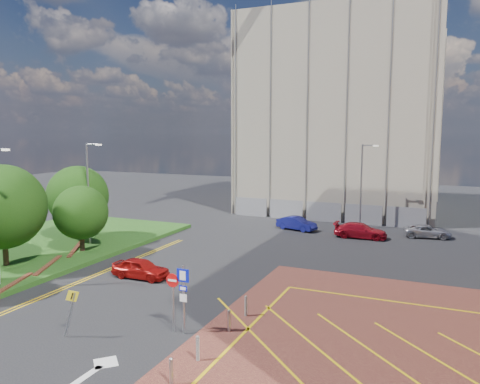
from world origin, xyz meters
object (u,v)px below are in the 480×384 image
Objects in this scene: tree_c at (81,213)px; car_silver_back at (427,231)px; tree_b at (3,207)px; sign_cluster at (179,292)px; warning_sign at (71,308)px; car_blue_back at (297,223)px; car_red_back at (360,231)px; tree_d at (78,196)px; lamp_left_far at (89,189)px; car_red_left at (141,268)px; lamp_back at (362,183)px.

car_silver_back is at bearing 34.83° from tree_c.
sign_cluster is (15.80, -4.02, -2.28)m from tree_b.
tree_b is 13.65m from warning_sign.
car_blue_back is (12.17, 14.93, -2.56)m from tree_c.
car_red_back is at bearing 79.13° from sign_cluster.
warning_sign is (12.70, -14.45, -2.44)m from tree_d.
tree_b reaches higher than tree_c.
warning_sign is at bearing -51.70° from lamp_left_far.
car_red_left is (-6.43, 6.03, -1.32)m from sign_cluster.
tree_b is 7.10m from lamp_left_far.
car_red_back is (6.03, -1.01, 0.02)m from car_blue_back.
tree_d is at bearing 131.32° from warning_sign.
lamp_back is at bearing 75.02° from warning_sign.
warning_sign is (9.70, -11.45, -1.76)m from tree_c.
car_silver_back is (11.36, 1.44, -0.08)m from car_blue_back.
car_silver_back is at bearing 69.02° from sign_cluster.
car_blue_back is at bearing 84.65° from warning_sign.
car_red_left is (-2.34, 8.47, -0.80)m from warning_sign.
tree_d is 0.76× the size of lamp_left_far.
car_blue_back is at bearing 78.90° from car_red_back.
tree_d is at bearing 154.32° from lamp_left_far.
tree_b is at bearing -82.87° from tree_d.
tree_b is at bearing 120.76° from car_silver_back.
car_silver_back is (23.53, 16.37, -2.65)m from tree_c.
tree_d reaches higher than sign_cluster.
lamp_left_far reaches higher than car_silver_back.
tree_d is 24.07m from car_red_back.
tree_d is at bearing 97.13° from tree_b.
sign_cluster is at bearing -35.58° from tree_d.
tree_c reaches higher than car_silver_back.
lamp_left_far is (2.08, -1.00, 0.79)m from tree_d.
car_red_back is 5.87m from car_silver_back.
tree_b reaches higher than car_red_left.
tree_b is 30.21m from lamp_back.
car_red_left is 20.08m from car_red_back.
warning_sign reaches higher than car_blue_back.
car_silver_back is at bearing 26.75° from tree_d.
lamp_left_far reaches higher than tree_c.
sign_cluster is 0.84× the size of car_blue_back.
sign_cluster is 23.39m from car_red_back.
lamp_back is at bearing 82.03° from sign_cluster.
car_silver_back is (5.33, 2.45, -0.10)m from car_red_back.
tree_c is 28.79m from car_silver_back.
tree_c is at bearing 130.28° from warning_sign.
lamp_back is (20.58, 15.00, 0.49)m from tree_d.
warning_sign is 26.77m from car_red_back.
lamp_left_far reaches higher than warning_sign.
tree_b is 33.50m from car_silver_back.
car_silver_back is (25.53, 21.37, -3.69)m from tree_b.
tree_c is 1.25× the size of car_silver_back.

